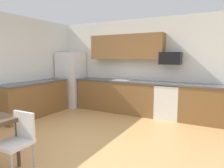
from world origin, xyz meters
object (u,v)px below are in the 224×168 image
object	(u,v)px
refrigerator	(71,79)
microwave	(171,58)
chair_near_table	(18,138)
oven_range	(168,101)

from	to	relation	value
refrigerator	microwave	distance (m)	3.25
chair_near_table	refrigerator	bearing A→B (deg)	118.93
oven_range	chair_near_table	bearing A→B (deg)	-108.73
oven_range	microwave	world-z (taller)	microwave
oven_range	microwave	distance (m)	1.13
microwave	chair_near_table	distance (m)	4.04
refrigerator	chair_near_table	distance (m)	4.04
oven_range	refrigerator	bearing A→B (deg)	-178.55
oven_range	microwave	xyz separation A→B (m)	(0.00, 0.10, 1.12)
oven_range	chair_near_table	world-z (taller)	oven_range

